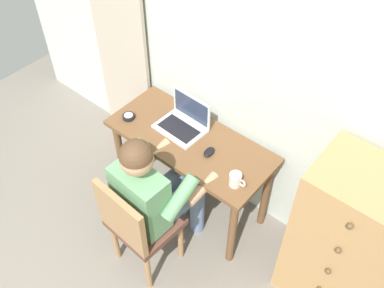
{
  "coord_description": "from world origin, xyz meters",
  "views": [
    {
      "loc": [
        1.1,
        0.26,
        2.92
      ],
      "look_at": [
        -0.16,
        1.76,
        0.84
      ],
      "focal_mm": 40.51,
      "sensor_mm": 36.0,
      "label": 1
    }
  ],
  "objects_px": {
    "chair": "(137,224)",
    "person_seated": "(156,190)",
    "desk_clock": "(129,117)",
    "laptop": "(184,121)",
    "dresser": "(347,243)",
    "coffee_mug": "(236,180)",
    "computer_mouse": "(209,152)",
    "desk": "(190,151)"
  },
  "relations": [
    {
      "from": "person_seated",
      "to": "coffee_mug",
      "type": "relative_size",
      "value": 10.1
    },
    {
      "from": "dresser",
      "to": "person_seated",
      "type": "relative_size",
      "value": 0.98
    },
    {
      "from": "desk",
      "to": "person_seated",
      "type": "bearing_deg",
      "value": -78.92
    },
    {
      "from": "dresser",
      "to": "desk_clock",
      "type": "bearing_deg",
      "value": -174.26
    },
    {
      "from": "desk",
      "to": "desk_clock",
      "type": "xyz_separation_m",
      "value": [
        -0.49,
        -0.12,
        0.14
      ]
    },
    {
      "from": "person_seated",
      "to": "desk",
      "type": "bearing_deg",
      "value": 101.08
    },
    {
      "from": "laptop",
      "to": "chair",
      "type": "bearing_deg",
      "value": -74.55
    },
    {
      "from": "person_seated",
      "to": "laptop",
      "type": "distance_m",
      "value": 0.57
    },
    {
      "from": "person_seated",
      "to": "desk_clock",
      "type": "xyz_separation_m",
      "value": [
        -0.57,
        0.33,
        0.07
      ]
    },
    {
      "from": "desk",
      "to": "dresser",
      "type": "distance_m",
      "value": 1.21
    },
    {
      "from": "desk",
      "to": "laptop",
      "type": "xyz_separation_m",
      "value": [
        -0.12,
        0.07,
        0.17
      ]
    },
    {
      "from": "desk_clock",
      "to": "coffee_mug",
      "type": "bearing_deg",
      "value": -0.05
    },
    {
      "from": "person_seated",
      "to": "laptop",
      "type": "relative_size",
      "value": 3.46
    },
    {
      "from": "chair",
      "to": "coffee_mug",
      "type": "distance_m",
      "value": 0.71
    },
    {
      "from": "desk",
      "to": "computer_mouse",
      "type": "bearing_deg",
      "value": -6.84
    },
    {
      "from": "chair",
      "to": "computer_mouse",
      "type": "xyz_separation_m",
      "value": [
        0.11,
        0.62,
        0.25
      ]
    },
    {
      "from": "desk",
      "to": "coffee_mug",
      "type": "xyz_separation_m",
      "value": [
        0.48,
        -0.12,
        0.17
      ]
    },
    {
      "from": "chair",
      "to": "laptop",
      "type": "relative_size",
      "value": 2.55
    },
    {
      "from": "chair",
      "to": "desk_clock",
      "type": "distance_m",
      "value": 0.8
    },
    {
      "from": "computer_mouse",
      "to": "coffee_mug",
      "type": "distance_m",
      "value": 0.31
    },
    {
      "from": "dresser",
      "to": "person_seated",
      "type": "distance_m",
      "value": 1.23
    },
    {
      "from": "chair",
      "to": "desk_clock",
      "type": "xyz_separation_m",
      "value": [
        -0.57,
        0.52,
        0.25
      ]
    },
    {
      "from": "chair",
      "to": "coffee_mug",
      "type": "height_order",
      "value": "chair"
    },
    {
      "from": "computer_mouse",
      "to": "desk",
      "type": "bearing_deg",
      "value": 167.03
    },
    {
      "from": "dresser",
      "to": "computer_mouse",
      "type": "xyz_separation_m",
      "value": [
        -1.02,
        -0.07,
        0.16
      ]
    },
    {
      "from": "chair",
      "to": "person_seated",
      "type": "height_order",
      "value": "person_seated"
    },
    {
      "from": "computer_mouse",
      "to": "dresser",
      "type": "bearing_deg",
      "value": -2.23
    },
    {
      "from": "dresser",
      "to": "laptop",
      "type": "height_order",
      "value": "dresser"
    },
    {
      "from": "person_seated",
      "to": "computer_mouse",
      "type": "xyz_separation_m",
      "value": [
        0.1,
        0.43,
        0.07
      ]
    },
    {
      "from": "dresser",
      "to": "computer_mouse",
      "type": "bearing_deg",
      "value": -176.1
    },
    {
      "from": "dresser",
      "to": "laptop",
      "type": "xyz_separation_m",
      "value": [
        -1.32,
        0.02,
        0.2
      ]
    },
    {
      "from": "dresser",
      "to": "desk_clock",
      "type": "relative_size",
      "value": 13.21
    },
    {
      "from": "desk",
      "to": "person_seated",
      "type": "xyz_separation_m",
      "value": [
        0.09,
        -0.45,
        0.07
      ]
    },
    {
      "from": "computer_mouse",
      "to": "desk_clock",
      "type": "bearing_deg",
      "value": -177.6
    },
    {
      "from": "computer_mouse",
      "to": "coffee_mug",
      "type": "xyz_separation_m",
      "value": [
        0.29,
        -0.1,
        0.03
      ]
    },
    {
      "from": "person_seated",
      "to": "dresser",
      "type": "bearing_deg",
      "value": 24.22
    },
    {
      "from": "dresser",
      "to": "laptop",
      "type": "bearing_deg",
      "value": 179.11
    },
    {
      "from": "laptop",
      "to": "computer_mouse",
      "type": "distance_m",
      "value": 0.32
    },
    {
      "from": "desk_clock",
      "to": "desk",
      "type": "bearing_deg",
      "value": 14.2
    },
    {
      "from": "desk_clock",
      "to": "laptop",
      "type": "bearing_deg",
      "value": 27.24
    },
    {
      "from": "person_seated",
      "to": "coffee_mug",
      "type": "bearing_deg",
      "value": 40.48
    },
    {
      "from": "dresser",
      "to": "coffee_mug",
      "type": "relative_size",
      "value": 9.91
    }
  ]
}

